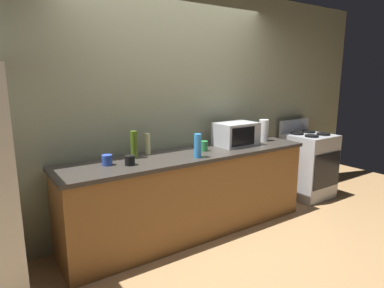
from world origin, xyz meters
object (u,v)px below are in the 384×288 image
object	(u,v)px
mug_green	(204,146)
microwave	(236,134)
mug_black	(130,160)
bottle_vinegar	(148,144)
paper_towel_roll	(264,130)
bottle_olive_oil	(134,145)
mug_blue	(107,160)
stove_range	(308,165)
bottle_spray_cleaner	(198,146)

from	to	relation	value
mug_green	microwave	bearing A→B (deg)	3.69
mug_black	mug_green	bearing A→B (deg)	5.35
bottle_vinegar	mug_green	xyz separation A→B (m)	(0.58, -0.21, -0.06)
microwave	mug_black	bearing A→B (deg)	-175.23
mug_green	mug_black	distance (m)	0.92
paper_towel_roll	mug_black	bearing A→B (deg)	-176.35
bottle_olive_oil	mug_blue	xyz separation A→B (m)	(-0.32, -0.10, -0.09)
paper_towel_roll	bottle_vinegar	xyz separation A→B (m)	(-1.53, 0.18, -0.02)
stove_range	bottle_vinegar	distance (m)	2.48
stove_range	bottle_spray_cleaner	world-z (taller)	bottle_spray_cleaner
bottle_vinegar	mug_black	distance (m)	0.45
stove_range	bottle_vinegar	xyz separation A→B (m)	(-2.41, 0.23, 0.55)
stove_range	bottle_olive_oil	distance (m)	2.66
microwave	bottle_olive_oil	size ratio (longest dim) A/B	1.74
paper_towel_roll	microwave	bearing A→B (deg)	-179.73
bottle_spray_cleaner	bottle_vinegar	bearing A→B (deg)	130.02
paper_towel_roll	mug_blue	xyz separation A→B (m)	(-2.04, -0.01, -0.09)
paper_towel_roll	mug_blue	distance (m)	2.04
mug_blue	bottle_olive_oil	bearing A→B (deg)	17.87
mug_blue	mug_black	bearing A→B (deg)	-32.50
stove_range	paper_towel_roll	world-z (taller)	paper_towel_roll
stove_range	bottle_vinegar	size ratio (longest dim) A/B	4.86
paper_towel_roll	bottle_vinegar	bearing A→B (deg)	173.47
bottle_vinegar	bottle_spray_cleaner	xyz separation A→B (m)	(0.35, -0.41, 0.01)
microwave	paper_towel_roll	world-z (taller)	same
paper_towel_roll	mug_black	xyz separation A→B (m)	(-1.86, -0.12, -0.09)
bottle_olive_oil	bottle_spray_cleaner	size ratio (longest dim) A/B	1.14
mug_green	mug_blue	bearing A→B (deg)	178.61
bottle_vinegar	mug_black	xyz separation A→B (m)	(-0.33, -0.29, -0.07)
bottle_vinegar	bottle_spray_cleaner	bearing A→B (deg)	-49.98
mug_green	bottle_olive_oil	bearing A→B (deg)	170.49
mug_blue	bottle_spray_cleaner	bearing A→B (deg)	-15.18
stove_range	mug_black	xyz separation A→B (m)	(-2.74, -0.07, 0.48)
bottle_vinegar	mug_blue	world-z (taller)	bottle_vinegar
microwave	paper_towel_roll	size ratio (longest dim) A/B	1.78
microwave	mug_black	size ratio (longest dim) A/B	5.14
stove_range	microwave	bearing A→B (deg)	177.95
stove_range	microwave	xyz separation A→B (m)	(-1.34, 0.05, 0.57)
bottle_vinegar	microwave	bearing A→B (deg)	-9.46
paper_towel_roll	mug_green	bearing A→B (deg)	-177.98
bottle_vinegar	mug_green	world-z (taller)	bottle_vinegar
bottle_olive_oil	mug_green	xyz separation A→B (m)	(0.77, -0.13, -0.08)
stove_range	paper_towel_roll	xyz separation A→B (m)	(-0.88, 0.05, 0.57)
mug_black	bottle_spray_cleaner	bearing A→B (deg)	-10.04
microwave	bottle_vinegar	bearing A→B (deg)	170.54
microwave	paper_towel_roll	xyz separation A→B (m)	(0.47, 0.00, 0.00)
bottle_olive_oil	bottle_spray_cleaner	distance (m)	0.63
stove_range	mug_green	size ratio (longest dim) A/B	9.84
bottle_vinegar	bottle_olive_oil	bearing A→B (deg)	-157.02
stove_range	microwave	distance (m)	1.46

